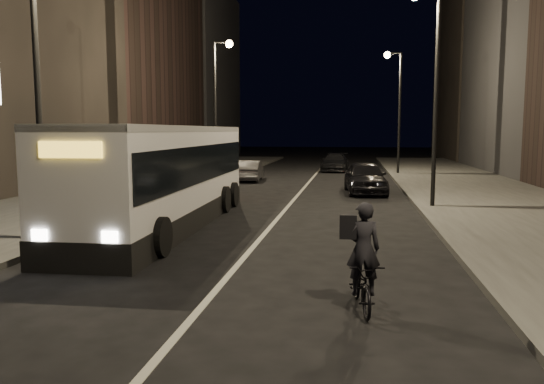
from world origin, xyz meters
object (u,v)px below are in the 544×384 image
at_px(streetlight_right_far, 396,96).
at_px(streetlight_left_near, 45,39).
at_px(city_bus, 165,172).
at_px(car_near, 365,177).
at_px(cyclist_on_bicycle, 362,274).
at_px(car_mid, 250,171).
at_px(car_far, 335,162).
at_px(streetlight_left_far, 219,91).
at_px(streetlight_right_mid, 430,68).

relative_size(streetlight_right_far, streetlight_left_near, 1.00).
bearing_deg(city_bus, car_near, 55.56).
bearing_deg(cyclist_on_bicycle, streetlight_left_near, 144.47).
bearing_deg(car_mid, car_far, -124.06).
bearing_deg(streetlight_left_far, streetlight_right_far, 29.36).
height_order(streetlight_right_mid, car_near, streetlight_right_mid).
height_order(streetlight_right_far, streetlight_left_far, same).
relative_size(streetlight_left_far, cyclist_on_bicycle, 4.33).
height_order(streetlight_left_near, cyclist_on_bicycle, streetlight_left_near).
bearing_deg(streetlight_right_mid, cyclist_on_bicycle, -102.16).
relative_size(city_bus, car_mid, 3.11).
distance_m(streetlight_right_mid, streetlight_left_near, 13.33).
distance_m(streetlight_right_far, cyclist_on_bicycle, 28.58).
bearing_deg(streetlight_right_mid, streetlight_left_near, -143.12).
distance_m(streetlight_right_far, car_near, 12.06).
relative_size(streetlight_left_near, cyclist_on_bicycle, 4.33).
height_order(streetlight_right_mid, car_mid, streetlight_right_mid).
relative_size(streetlight_left_far, city_bus, 0.69).
bearing_deg(car_far, cyclist_on_bicycle, -84.27).
relative_size(streetlight_right_mid, cyclist_on_bicycle, 4.33).
xyz_separation_m(streetlight_left_far, car_mid, (1.73, 0.47, -4.73)).
relative_size(streetlight_right_far, cyclist_on_bicycle, 4.33).
distance_m(streetlight_right_mid, car_far, 20.07).
xyz_separation_m(streetlight_right_far, car_mid, (-8.93, -5.53, -4.73)).
xyz_separation_m(streetlight_right_mid, streetlight_left_far, (-10.66, 10.00, 0.00)).
bearing_deg(cyclist_on_bicycle, car_far, 84.00).
height_order(city_bus, car_far, city_bus).
distance_m(streetlight_left_far, car_near, 10.84).
bearing_deg(streetlight_left_near, cyclist_on_bicycle, -26.77).
bearing_deg(car_near, cyclist_on_bicycle, -96.32).
xyz_separation_m(streetlight_left_near, city_bus, (1.99, 3.16, -3.64)).
bearing_deg(car_far, car_mid, -116.33).
bearing_deg(cyclist_on_bicycle, city_bus, 121.26).
relative_size(streetlight_left_near, car_mid, 2.13).
xyz_separation_m(car_mid, car_far, (4.83, 8.60, 0.04)).
distance_m(streetlight_right_far, city_bus, 22.86).
bearing_deg(car_near, streetlight_right_far, 73.82).
bearing_deg(streetlight_left_near, streetlight_left_far, 90.00).
bearing_deg(streetlight_right_mid, car_far, 102.14).
bearing_deg(car_near, streetlight_left_near, -127.93).
relative_size(streetlight_left_far, car_mid, 2.13).
distance_m(streetlight_left_near, cyclist_on_bicycle, 10.20).
height_order(cyclist_on_bicycle, car_far, cyclist_on_bicycle).
bearing_deg(streetlight_right_mid, car_mid, 130.46).
relative_size(streetlight_right_mid, streetlight_left_far, 1.00).
relative_size(streetlight_left_near, car_far, 1.76).
distance_m(cyclist_on_bicycle, car_near, 17.13).
relative_size(streetlight_right_far, streetlight_left_far, 1.00).
relative_size(car_mid, car_far, 0.83).
bearing_deg(streetlight_left_far, streetlight_left_near, -90.00).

